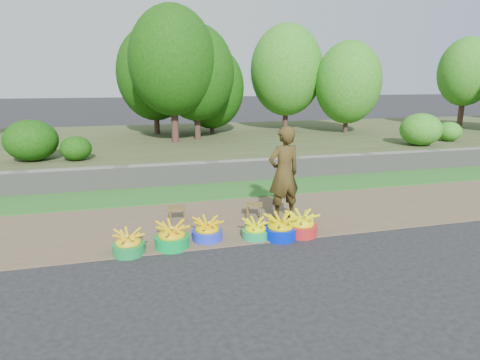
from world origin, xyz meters
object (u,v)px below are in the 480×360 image
object	(u,v)px
basin_d	(255,230)
basin_e	(280,228)
basin_b	(172,237)
stool_right	(254,206)
basin_a	(128,244)
basin_c	(207,231)
vendor_woman	(284,174)
stool_left	(177,210)
basin_f	(301,225)

from	to	relation	value
basin_d	basin_e	size ratio (longest dim) A/B	0.84
basin_b	stool_right	bearing A→B (deg)	30.79
basin_a	basin_c	distance (m)	1.27
basin_c	vendor_woman	xyz separation A→B (m)	(1.55, 0.62, 0.73)
basin_b	basin_d	world-z (taller)	basin_b
basin_c	basin_d	xyz separation A→B (m)	(0.79, -0.14, -0.02)
basin_e	stool_left	distance (m)	1.98
basin_e	stool_right	world-z (taller)	basin_e
basin_b	basin_e	world-z (taller)	basin_b
basin_c	vendor_woman	bearing A→B (deg)	21.75
basin_d	basin_f	distance (m)	0.81
basin_a	basin_e	bearing A→B (deg)	-0.06
vendor_woman	basin_b	bearing A→B (deg)	8.99
basin_b	basin_e	xyz separation A→B (m)	(1.78, -0.08, -0.00)
basin_e	basin_a	bearing A→B (deg)	179.94
basin_e	vendor_woman	world-z (taller)	vendor_woman
basin_a	basin_f	bearing A→B (deg)	0.99
stool_right	vendor_woman	size ratio (longest dim) A/B	0.22
basin_a	basin_f	xyz separation A→B (m)	(2.84, 0.05, 0.02)
basin_a	basin_b	world-z (taller)	basin_b
basin_d	stool_left	size ratio (longest dim) A/B	1.29
basin_a	vendor_woman	distance (m)	3.02
basin_f	basin_e	bearing A→B (deg)	-172.65
basin_b	basin_d	distance (m)	1.38
basin_d	basin_f	xyz separation A→B (m)	(0.81, -0.04, 0.03)
basin_b	basin_f	distance (m)	2.18
basin_b	basin_a	bearing A→B (deg)	-173.33
basin_c	stool_left	xyz separation A→B (m)	(-0.38, 0.98, 0.08)
basin_d	basin_e	bearing A→B (deg)	-12.39
basin_d	vendor_woman	xyz separation A→B (m)	(0.77, 0.76, 0.75)
basin_b	basin_f	bearing A→B (deg)	-0.73
basin_f	basin_b	bearing A→B (deg)	179.27
basin_d	basin_f	world-z (taller)	basin_f
basin_e	stool_right	distance (m)	1.07
basin_a	stool_left	xyz separation A→B (m)	(0.87, 1.20, 0.09)
basin_a	basin_d	world-z (taller)	basin_a
basin_c	basin_f	distance (m)	1.60
basin_a	basin_e	xyz separation A→B (m)	(2.44, -0.00, 0.02)
basin_b	basin_c	size ratio (longest dim) A/B	1.08
stool_left	stool_right	size ratio (longest dim) A/B	0.90
basin_b	stool_right	size ratio (longest dim) A/B	1.41
basin_c	stool_right	bearing A→B (deg)	38.36
basin_e	basin_f	bearing A→B (deg)	7.35
basin_b	basin_c	distance (m)	0.61
basin_d	basin_a	bearing A→B (deg)	-177.57
basin_d	vendor_woman	distance (m)	1.31
vendor_woman	basin_f	bearing A→B (deg)	82.13
basin_e	stool_left	bearing A→B (deg)	142.66
stool_right	vendor_woman	xyz separation A→B (m)	(0.50, -0.22, 0.65)
vendor_woman	basin_e	bearing A→B (deg)	56.04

